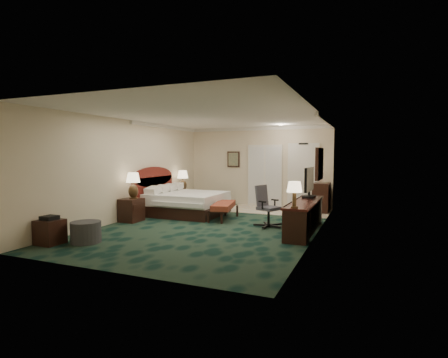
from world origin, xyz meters
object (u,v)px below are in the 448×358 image
at_px(lamp_near, 133,186).
at_px(minibar, 322,197).
at_px(nightstand_near, 131,210).
at_px(side_table, 50,232).
at_px(bed, 187,204).
at_px(bed_bench, 224,211).
at_px(lamp_far, 183,181).
at_px(desk, 304,217).
at_px(tv, 309,183).
at_px(desk_chair, 269,206).
at_px(ottoman, 86,232).
at_px(nightstand_far, 182,199).

relative_size(lamp_near, minibar, 0.77).
distance_m(nightstand_near, side_table, 2.55).
height_order(bed, bed_bench, bed).
height_order(lamp_far, desk, lamp_far).
relative_size(bed_bench, tv, 1.42).
bearing_deg(desk_chair, lamp_near, -146.02).
relative_size(lamp_near, bed_bench, 0.51).
bearing_deg(lamp_near, minibar, 38.36).
relative_size(bed, nightstand_near, 3.36).
height_order(ottoman, tv, tv).
bearing_deg(lamp_far, bed, -55.54).
xyz_separation_m(lamp_near, tv, (4.40, 1.10, 0.13)).
distance_m(nightstand_far, desk_chair, 4.13).
height_order(side_table, minibar, minibar).
bearing_deg(ottoman, nightstand_far, 96.75).
distance_m(nightstand_near, lamp_far, 2.82).
bearing_deg(nightstand_far, side_table, -89.79).
bearing_deg(side_table, lamp_near, 88.97).
bearing_deg(lamp_far, desk_chair, -30.27).
bearing_deg(lamp_near, nightstand_near, -131.87).
xyz_separation_m(desk, minibar, (-0.00, 3.09, 0.09)).
bearing_deg(ottoman, lamp_near, 103.08).
xyz_separation_m(tv, desk_chair, (-0.89, -0.46, -0.58)).
relative_size(lamp_far, desk_chair, 0.69).
bearing_deg(nightstand_near, ottoman, -75.69).
bearing_deg(nightstand_far, bed_bench, -35.75).
bearing_deg(bed, lamp_near, -118.81).
height_order(nightstand_near, bed_bench, nightstand_near).
relative_size(nightstand_near, desk_chair, 0.60).
bearing_deg(bed_bench, bed, 153.00).
bearing_deg(nightstand_near, desk, 5.71).
bearing_deg(bed, lamp_far, 124.46).
bearing_deg(bed_bench, tv, -13.45).
height_order(nightstand_near, side_table, nightstand_near).
distance_m(bed, desk_chair, 2.82).
distance_m(desk, minibar, 3.09).
relative_size(nightstand_near, desk, 0.24).
bearing_deg(ottoman, desk, 34.04).
bearing_deg(bed_bench, nightstand_far, 131.79).
distance_m(bed, side_table, 4.17).
bearing_deg(lamp_far, tv, -19.96).
height_order(bed, lamp_far, lamp_far).
bearing_deg(desk_chair, side_table, -114.10).
bearing_deg(lamp_near, desk, 5.19).
xyz_separation_m(bed, tv, (3.58, -0.38, 0.76)).
relative_size(ottoman, side_table, 1.22).
height_order(ottoman, desk_chair, desk_chair).
xyz_separation_m(bed, bed_bench, (1.30, -0.34, -0.09)).
bearing_deg(nightstand_near, lamp_near, 48.13).
bearing_deg(desk, lamp_far, 152.52).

